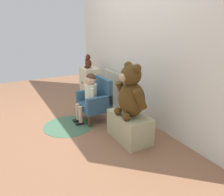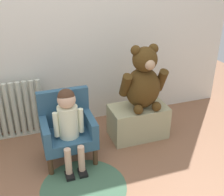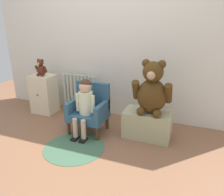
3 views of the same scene
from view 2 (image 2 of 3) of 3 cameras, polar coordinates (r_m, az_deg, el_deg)
The scene contains 8 objects.
ground_plane at distance 2.34m, azimuth -3.83°, elevation -17.57°, with size 6.00×6.00×0.00m, color brown.
back_wall at distance 2.80m, azimuth -10.89°, elevation 17.10°, with size 3.80×0.05×2.40m, color silver.
radiator at distance 2.93m, azimuth -19.14°, elevation -2.42°, with size 0.56×0.05×0.58m.
child_armchair at distance 2.51m, azimuth -9.09°, elevation -5.98°, with size 0.45×0.38×0.61m.
child_figure at distance 2.34m, azimuth -8.86°, elevation -4.05°, with size 0.25×0.35×0.70m.
low_bench at distance 2.84m, azimuth 5.30°, elevation -4.74°, with size 0.56×0.33×0.33m, color tan.
large_teddy_bear at distance 2.65m, azimuth 6.40°, elevation 3.42°, with size 0.45×0.32×0.62m.
floor_rug at distance 2.34m, azimuth -5.77°, elevation -17.61°, with size 0.69×0.69×0.01m, color #40644A.
Camera 2 is at (-0.41, -1.65, 1.61)m, focal length 45.00 mm.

